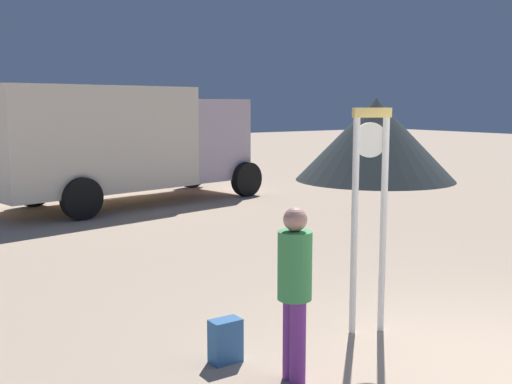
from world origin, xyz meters
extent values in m
cylinder|color=white|center=(-0.58, 1.56, 1.14)|extent=(0.07, 0.07, 2.29)
cylinder|color=white|center=(-0.27, 1.45, 1.14)|extent=(0.07, 0.07, 2.29)
cube|color=#FFD96E|center=(-0.43, 1.50, 2.34)|extent=(0.41, 0.22, 0.10)
cylinder|color=white|center=(-0.42, 1.53, 2.06)|extent=(0.35, 0.16, 0.36)
cube|color=black|center=(-0.41, 1.56, 2.06)|extent=(0.07, 0.04, 0.08)
cube|color=black|center=(-0.41, 1.56, 2.06)|extent=(0.13, 0.06, 0.04)
cylinder|color=#74328F|center=(-1.79, 1.05, 0.38)|extent=(0.14, 0.14, 0.76)
cylinder|color=#74328F|center=(-1.83, 0.91, 0.38)|extent=(0.14, 0.14, 0.76)
cylinder|color=#409951|center=(-1.81, 0.98, 1.05)|extent=(0.30, 0.30, 0.60)
sphere|color=tan|center=(-1.81, 0.98, 1.46)|extent=(0.21, 0.21, 0.21)
cube|color=#3568A1|center=(-2.09, 1.68, 0.21)|extent=(0.29, 0.18, 0.42)
cube|color=teal|center=(-2.09, 1.79, 0.15)|extent=(0.21, 0.04, 0.18)
cube|color=beige|center=(-0.19, 10.90, 1.64)|extent=(5.03, 3.11, 2.37)
cube|color=#C3B2C1|center=(3.03, 11.49, 1.50)|extent=(2.12, 2.47, 2.09)
cube|color=black|center=(3.91, 11.65, 1.91)|extent=(0.36, 1.82, 0.92)
cylinder|color=black|center=(3.89, 10.45, 0.45)|extent=(0.93, 0.41, 0.90)
cylinder|color=black|center=(3.46, 12.76, 0.45)|extent=(0.93, 0.41, 0.90)
cylinder|color=black|center=(-0.83, 9.59, 0.45)|extent=(0.93, 0.41, 0.90)
cylinder|color=black|center=(-1.25, 11.89, 0.45)|extent=(0.93, 0.41, 0.90)
cube|color=silver|center=(0.84, 19.96, 1.74)|extent=(5.26, 2.86, 2.58)
cube|color=#BAB1CD|center=(4.31, 20.33, 1.41)|extent=(2.07, 2.41, 1.92)
cube|color=black|center=(5.24, 20.42, 1.79)|extent=(0.23, 1.87, 0.84)
cylinder|color=black|center=(5.12, 19.21, 0.45)|extent=(0.92, 0.34, 0.90)
cylinder|color=black|center=(4.87, 21.59, 0.45)|extent=(0.92, 0.34, 0.90)
cylinder|color=black|center=(-0.03, 18.67, 0.45)|extent=(0.92, 0.34, 0.90)
cone|color=#2C3435|center=(9.14, 11.02, 1.30)|extent=(5.05, 5.05, 2.60)
camera|label=1|loc=(-4.97, -3.10, 2.43)|focal=43.36mm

